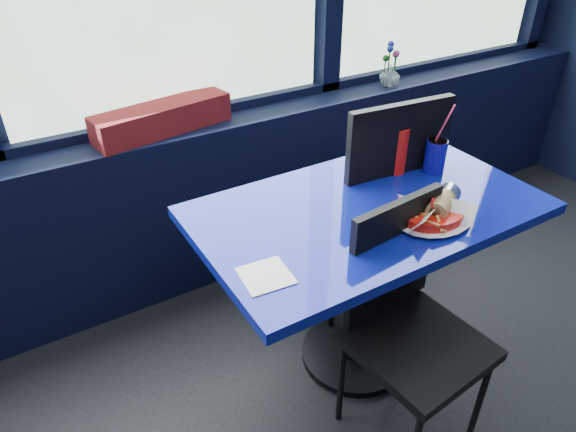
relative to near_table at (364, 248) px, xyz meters
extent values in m
cube|color=black|center=(-0.30, 0.87, -0.17)|extent=(5.00, 0.26, 0.80)
cube|color=black|center=(-0.30, 0.95, 0.24)|extent=(4.80, 0.08, 0.06)
cylinder|color=black|center=(0.00, 0.00, -0.55)|extent=(0.44, 0.44, 0.03)
cylinder|color=black|center=(0.00, 0.00, -0.23)|extent=(0.12, 0.12, 0.68)
cube|color=navy|center=(0.00, 0.00, 0.16)|extent=(1.20, 0.70, 0.04)
cube|color=black|center=(-0.05, -0.37, -0.15)|extent=(0.43, 0.43, 0.04)
cube|color=black|center=(-0.03, -0.18, 0.09)|extent=(0.38, 0.06, 0.43)
cylinder|color=black|center=(-0.23, -0.21, -0.37)|extent=(0.02, 0.02, 0.40)
cylinder|color=black|center=(0.13, -0.52, -0.37)|extent=(0.02, 0.02, 0.40)
cylinder|color=black|center=(0.10, -0.18, -0.37)|extent=(0.02, 0.02, 0.40)
cube|color=black|center=(0.22, 0.36, -0.07)|extent=(0.51, 0.51, 0.04)
cube|color=black|center=(0.24, 0.13, 0.21)|extent=(0.44, 0.08, 0.51)
cylinder|color=black|center=(0.43, 0.53, -0.33)|extent=(0.03, 0.03, 0.48)
cylinder|color=black|center=(0.40, 0.14, -0.33)|extent=(0.03, 0.03, 0.48)
cylinder|color=black|center=(0.04, 0.57, -0.33)|extent=(0.03, 0.03, 0.48)
cylinder|color=black|center=(0.00, 0.18, -0.33)|extent=(0.03, 0.03, 0.48)
cube|color=maroon|center=(-0.42, 0.86, 0.29)|extent=(0.61, 0.25, 0.12)
imported|color=silver|center=(0.78, 0.82, 0.29)|extent=(0.13, 0.13, 0.11)
cylinder|color=#1E5919|center=(0.77, 0.82, 0.32)|extent=(0.01, 0.01, 0.18)
sphere|color=#1C28A4|center=(0.77, 0.82, 0.42)|extent=(0.03, 0.03, 0.03)
cylinder|color=#1E5919|center=(0.80, 0.81, 0.31)|extent=(0.01, 0.01, 0.15)
sphere|color=#E3429B|center=(0.80, 0.81, 0.40)|extent=(0.03, 0.03, 0.03)
cylinder|color=#1E5919|center=(0.78, 0.84, 0.33)|extent=(0.01, 0.01, 0.19)
sphere|color=#1C28A4|center=(0.78, 0.84, 0.44)|extent=(0.03, 0.03, 0.03)
cylinder|color=#1E5919|center=(0.75, 0.83, 0.30)|extent=(0.01, 0.01, 0.13)
sphere|color=#1E5919|center=(0.75, 0.83, 0.38)|extent=(0.03, 0.03, 0.03)
cylinder|color=#1E5919|center=(0.81, 0.83, 0.30)|extent=(0.01, 0.01, 0.14)
sphere|color=#1E5919|center=(0.81, 0.83, 0.39)|extent=(0.03, 0.03, 0.03)
cylinder|color=red|center=(0.12, -0.19, 0.20)|extent=(0.24, 0.24, 0.04)
cylinder|color=white|center=(0.12, -0.19, 0.19)|extent=(0.24, 0.24, 0.00)
cylinder|color=silver|center=(0.21, -0.16, 0.23)|extent=(0.08, 0.09, 0.08)
sphere|color=brown|center=(0.11, -0.20, 0.24)|extent=(0.05, 0.05, 0.05)
cylinder|color=red|center=(0.10, -0.20, 0.26)|extent=(0.05, 0.05, 0.01)
cylinder|color=red|center=(0.24, 0.14, 0.27)|extent=(0.06, 0.06, 0.18)
cone|color=red|center=(0.24, 0.14, 0.39)|extent=(0.04, 0.04, 0.06)
cylinder|color=#120D95|center=(0.37, 0.07, 0.25)|extent=(0.08, 0.08, 0.13)
cylinder|color=black|center=(0.37, 0.07, 0.31)|extent=(0.07, 0.07, 0.01)
cylinder|color=#FD355E|center=(0.38, 0.06, 0.36)|extent=(0.05, 0.05, 0.18)
cube|color=white|center=(-0.49, -0.15, 0.18)|extent=(0.15, 0.15, 0.00)
camera|label=1|loc=(-1.02, -1.15, 1.11)|focal=32.00mm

